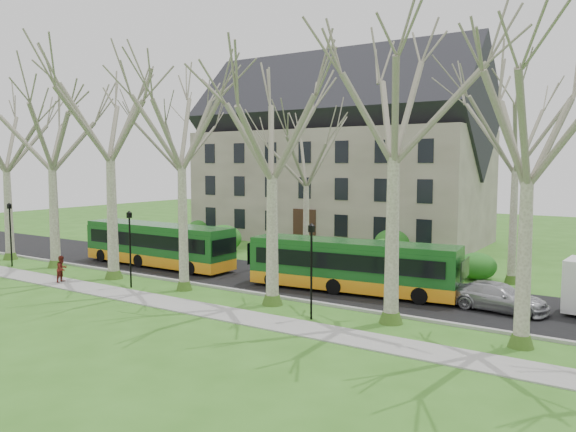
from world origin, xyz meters
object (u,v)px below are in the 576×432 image
at_px(bus_lead, 158,244).
at_px(pedestrian_b, 62,269).
at_px(sedan, 498,297).
at_px(bus_follow, 352,265).

relative_size(bus_lead, pedestrian_b, 7.59).
bearing_deg(bus_lead, sedan, 2.21).
distance_m(bus_lead, pedestrian_b, 6.95).
bearing_deg(pedestrian_b, bus_follow, -78.74).
height_order(bus_lead, bus_follow, bus_lead).
height_order(sedan, pedestrian_b, pedestrian_b).
bearing_deg(bus_follow, bus_lead, 175.40).
bearing_deg(pedestrian_b, bus_lead, -20.56).
height_order(bus_lead, pedestrian_b, bus_lead).
bearing_deg(pedestrian_b, sedan, -85.86).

